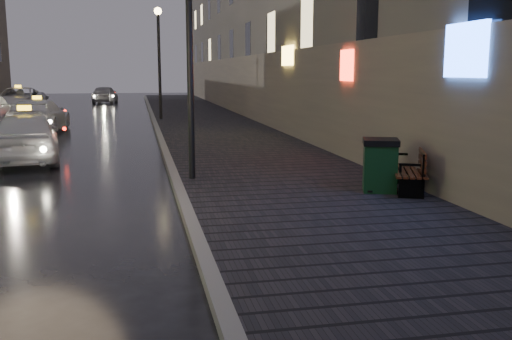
{
  "coord_description": "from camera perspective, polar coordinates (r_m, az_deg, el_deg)",
  "views": [
    {
      "loc": [
        0.72,
        -6.23,
        2.46
      ],
      "look_at": [
        2.61,
        2.81,
        0.85
      ],
      "focal_mm": 40.0,
      "sensor_mm": 36.0,
      "label": 1
    }
  ],
  "objects": [
    {
      "name": "ground",
      "position": [
        6.74,
        -17.47,
        -12.0
      ],
      "size": [
        120.0,
        120.0,
        0.0
      ],
      "primitive_type": "plane",
      "color": "black",
      "rests_on": "ground"
    },
    {
      "name": "sidewalk",
      "position": [
        27.52,
        -5.11,
        4.88
      ],
      "size": [
        4.6,
        58.0,
        0.15
      ],
      "primitive_type": "cube",
      "color": "black",
      "rests_on": "ground"
    },
    {
      "name": "curb",
      "position": [
        27.35,
        -10.13,
        4.73
      ],
      "size": [
        0.2,
        58.0,
        0.15
      ],
      "primitive_type": "cube",
      "color": "slate",
      "rests_on": "ground"
    },
    {
      "name": "lamp_near",
      "position": [
        12.33,
        -6.7,
        14.61
      ],
      "size": [
        0.36,
        0.36,
        5.28
      ],
      "color": "black",
      "rests_on": "sidewalk"
    },
    {
      "name": "lamp_far",
      "position": [
        28.27,
        -9.68,
        11.84
      ],
      "size": [
        0.36,
        0.36,
        5.28
      ],
      "color": "black",
      "rests_on": "sidewalk"
    },
    {
      "name": "bench",
      "position": [
        11.46,
        15.32,
        0.05
      ],
      "size": [
        1.13,
        1.74,
        0.84
      ],
      "rotation": [
        0.0,
        0.0,
        -0.37
      ],
      "color": "black",
      "rests_on": "sidewalk"
    },
    {
      "name": "trash_bin",
      "position": [
        11.28,
        12.3,
        0.52
      ],
      "size": [
        0.85,
        0.85,
        1.02
      ],
      "rotation": [
        0.0,
        0.0,
        -0.34
      ],
      "color": "black",
      "rests_on": "sidewalk"
    },
    {
      "name": "taxi_near",
      "position": [
        16.64,
        -21.99,
        3.11
      ],
      "size": [
        2.22,
        4.33,
        1.41
      ],
      "primitive_type": "imported",
      "rotation": [
        0.0,
        0.0,
        3.28
      ],
      "color": "silver",
      "rests_on": "ground"
    },
    {
      "name": "taxi_mid",
      "position": [
        24.73,
        -20.95,
        5.08
      ],
      "size": [
        2.14,
        4.7,
        1.34
      ],
      "primitive_type": "imported",
      "rotation": [
        0.0,
        0.0,
        3.08
      ],
      "color": "white",
      "rests_on": "ground"
    },
    {
      "name": "taxi_far",
      "position": [
        36.96,
        -22.62,
        6.48
      ],
      "size": [
        2.6,
        5.43,
        1.49
      ],
      "primitive_type": "imported",
      "rotation": [
        0.0,
        0.0,
        -0.02
      ],
      "color": "silver",
      "rests_on": "ground"
    },
    {
      "name": "car_far",
      "position": [
        45.73,
        -14.87,
        7.32
      ],
      "size": [
        2.0,
        4.08,
        1.34
      ],
      "primitive_type": "imported",
      "rotation": [
        0.0,
        0.0,
        3.03
      ],
      "color": "#9F9FA7",
      "rests_on": "ground"
    }
  ]
}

